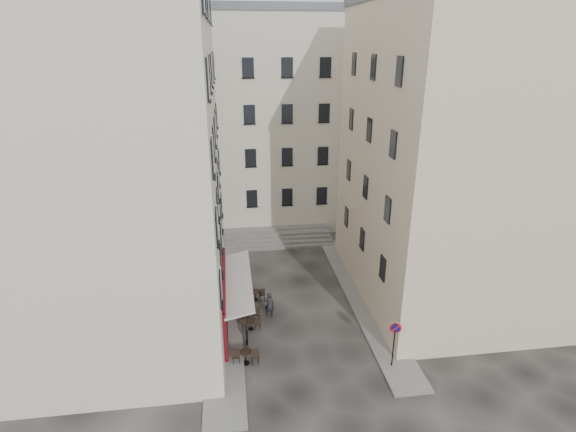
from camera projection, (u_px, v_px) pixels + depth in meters
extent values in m
plane|color=black|center=(302.00, 329.00, 26.42)|extent=(90.00, 90.00, 0.00)
cube|color=slate|center=(224.00, 298.00, 29.54)|extent=(2.00, 22.00, 0.12)
cube|color=slate|center=(361.00, 297.00, 29.73)|extent=(2.00, 18.00, 0.12)
cube|color=beige|center=(103.00, 157.00, 24.29)|extent=(12.00, 16.00, 20.00)
cube|color=beige|center=(462.00, 160.00, 27.72)|extent=(12.00, 14.00, 18.00)
cube|color=beige|center=(258.00, 123.00, 40.62)|extent=(18.00, 10.00, 18.00)
cube|color=#52575E|center=(255.00, 10.00, 37.27)|extent=(18.20, 10.20, 0.60)
cube|color=#4C0A0E|center=(224.00, 300.00, 26.17)|extent=(0.25, 7.00, 3.50)
cube|color=black|center=(225.00, 305.00, 26.30)|extent=(0.06, 3.85, 2.00)
cube|color=silver|center=(238.00, 281.00, 25.84)|extent=(1.58, 7.30, 0.41)
cube|color=#5F5D5A|center=(279.00, 244.00, 37.39)|extent=(9.00, 1.80, 0.20)
cube|color=#5F5D5A|center=(278.00, 240.00, 37.73)|extent=(9.00, 1.80, 0.20)
cube|color=#5F5D5A|center=(277.00, 235.00, 38.07)|extent=(9.00, 1.80, 0.20)
cube|color=#5F5D5A|center=(277.00, 231.00, 38.42)|extent=(9.00, 1.80, 0.20)
cylinder|color=black|center=(247.00, 338.00, 24.93)|extent=(0.10, 0.10, 0.90)
sphere|color=black|center=(247.00, 331.00, 24.76)|extent=(0.12, 0.12, 0.12)
cylinder|color=black|center=(244.00, 304.00, 28.17)|extent=(0.10, 0.10, 0.90)
sphere|color=black|center=(244.00, 298.00, 28.00)|extent=(0.12, 0.12, 0.12)
cylinder|color=black|center=(242.00, 277.00, 31.40)|extent=(0.10, 0.10, 0.90)
sphere|color=black|center=(242.00, 271.00, 31.23)|extent=(0.12, 0.12, 0.12)
cylinder|color=black|center=(394.00, 346.00, 22.86)|extent=(0.07, 0.07, 2.70)
cylinder|color=#B5210C|center=(395.00, 328.00, 22.47)|extent=(0.60, 0.22, 0.63)
cylinder|color=#140B67|center=(396.00, 328.00, 22.44)|extent=(0.44, 0.17, 0.45)
cube|color=#B5210C|center=(396.00, 328.00, 22.42)|extent=(0.35, 0.13, 0.37)
cylinder|color=black|center=(246.00, 363.00, 23.54)|extent=(0.39, 0.39, 0.02)
cylinder|color=black|center=(246.00, 357.00, 23.41)|extent=(0.05, 0.05, 0.77)
cylinder|color=black|center=(245.00, 352.00, 23.29)|extent=(0.66, 0.66, 0.04)
cube|color=black|center=(255.00, 356.00, 23.45)|extent=(0.42, 0.42, 0.98)
cube|color=black|center=(236.00, 356.00, 23.43)|extent=(0.42, 0.42, 0.98)
cylinder|color=black|center=(251.00, 329.00, 26.37)|extent=(0.32, 0.32, 0.02)
cylinder|color=black|center=(251.00, 325.00, 26.26)|extent=(0.04, 0.04, 0.63)
cylinder|color=black|center=(251.00, 320.00, 26.16)|extent=(0.54, 0.54, 0.04)
cube|color=black|center=(258.00, 323.00, 26.29)|extent=(0.34, 0.34, 0.81)
cube|color=black|center=(244.00, 324.00, 26.28)|extent=(0.34, 0.34, 0.81)
cylinder|color=black|center=(248.00, 320.00, 27.16)|extent=(0.39, 0.39, 0.02)
cylinder|color=black|center=(248.00, 315.00, 27.03)|extent=(0.05, 0.05, 0.77)
cylinder|color=black|center=(248.00, 310.00, 26.90)|extent=(0.66, 0.66, 0.04)
cube|color=black|center=(256.00, 314.00, 27.07)|extent=(0.42, 0.42, 0.99)
cube|color=black|center=(240.00, 314.00, 27.05)|extent=(0.42, 0.42, 0.99)
cylinder|color=black|center=(255.00, 300.00, 29.36)|extent=(0.35, 0.35, 0.02)
cylinder|color=black|center=(255.00, 295.00, 29.24)|extent=(0.05, 0.05, 0.69)
cylinder|color=black|center=(255.00, 291.00, 29.13)|extent=(0.59, 0.59, 0.04)
cube|color=black|center=(262.00, 294.00, 29.28)|extent=(0.37, 0.37, 0.88)
cube|color=black|center=(248.00, 294.00, 29.26)|extent=(0.37, 0.37, 0.88)
cylinder|color=black|center=(238.00, 297.00, 29.60)|extent=(0.38, 0.38, 0.02)
cylinder|color=black|center=(238.00, 293.00, 29.47)|extent=(0.05, 0.05, 0.75)
cylinder|color=black|center=(238.00, 288.00, 29.35)|extent=(0.64, 0.64, 0.04)
cube|color=black|center=(245.00, 292.00, 29.51)|extent=(0.40, 0.40, 0.96)
cube|color=black|center=(231.00, 292.00, 29.49)|extent=(0.40, 0.40, 0.96)
imported|color=black|center=(269.00, 304.00, 27.44)|extent=(0.60, 0.40, 1.65)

